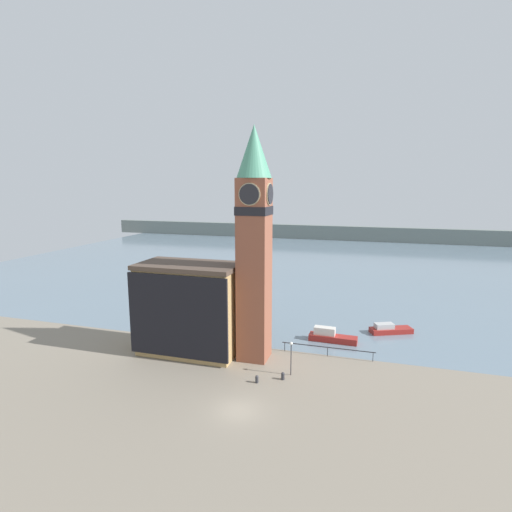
# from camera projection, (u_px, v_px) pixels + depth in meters

# --- Properties ---
(ground_plane) EXTENTS (160.00, 160.00, 0.00)m
(ground_plane) POSITION_uv_depth(u_px,v_px,m) (239.00, 410.00, 34.46)
(ground_plane) COLOR gray
(water) EXTENTS (160.00, 120.00, 0.00)m
(water) POSITION_uv_depth(u_px,v_px,m) (331.00, 260.00, 104.00)
(water) COLOR slate
(water) RESTS_ON ground_plane
(far_shoreline) EXTENTS (180.00, 3.00, 5.00)m
(far_shoreline) POSITION_uv_depth(u_px,v_px,m) (343.00, 233.00, 141.32)
(far_shoreline) COLOR slate
(far_shoreline) RESTS_ON water
(pier_railing) EXTENTS (10.55, 0.08, 1.09)m
(pier_railing) POSITION_uv_depth(u_px,v_px,m) (328.00, 348.00, 45.27)
(pier_railing) COLOR #232328
(pier_railing) RESTS_ON ground_plane
(clock_tower) EXTENTS (3.70, 3.70, 25.34)m
(clock_tower) POSITION_uv_depth(u_px,v_px,m) (254.00, 239.00, 42.71)
(clock_tower) COLOR brown
(clock_tower) RESTS_ON ground_plane
(pier_building) EXTENTS (11.63, 6.38, 10.48)m
(pier_building) POSITION_uv_depth(u_px,v_px,m) (189.00, 308.00, 45.75)
(pier_building) COLOR tan
(pier_building) RESTS_ON ground_plane
(boat_near) EXTENTS (5.95, 1.73, 1.74)m
(boat_near) POSITION_uv_depth(u_px,v_px,m) (331.00, 336.00, 49.66)
(boat_near) COLOR maroon
(boat_near) RESTS_ON water
(boat_far) EXTENTS (5.71, 3.81, 1.32)m
(boat_far) POSITION_uv_depth(u_px,v_px,m) (389.00, 329.00, 52.49)
(boat_far) COLOR maroon
(boat_far) RESTS_ON water
(mooring_bollard_near) EXTENTS (0.36, 0.36, 0.77)m
(mooring_bollard_near) POSITION_uv_depth(u_px,v_px,m) (283.00, 376.00, 39.88)
(mooring_bollard_near) COLOR #2D2D33
(mooring_bollard_near) RESTS_ON ground_plane
(mooring_bollard_far) EXTENTS (0.33, 0.33, 0.77)m
(mooring_bollard_far) POSITION_uv_depth(u_px,v_px,m) (257.00, 379.00, 39.21)
(mooring_bollard_far) COLOR #2D2D33
(mooring_bollard_far) RESTS_ON ground_plane
(lamp_post) EXTENTS (0.32, 0.32, 3.58)m
(lamp_post) POSITION_uv_depth(u_px,v_px,m) (291.00, 352.00, 40.45)
(lamp_post) COLOR #2D2D33
(lamp_post) RESTS_ON ground_plane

